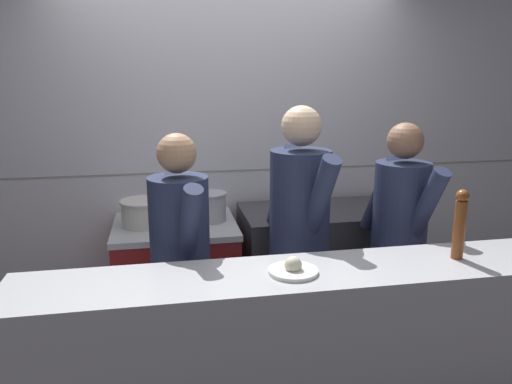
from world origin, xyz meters
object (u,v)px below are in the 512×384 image
(sauce_pot, at_px, (210,206))
(chef_head_cook, at_px, (181,262))
(mixing_bowl_steel, at_px, (289,204))
(oven_range, at_px, (177,282))
(plated_dish_main, at_px, (293,269))
(chef_sous, at_px, (299,237))
(stock_pot, at_px, (143,212))
(pepper_mill, at_px, (460,223))
(chef_line, at_px, (398,240))

(sauce_pot, bearing_deg, chef_head_cook, -107.43)
(mixing_bowl_steel, distance_m, chef_head_cook, 1.13)
(oven_range, height_order, chef_head_cook, chef_head_cook)
(sauce_pot, bearing_deg, plated_dish_main, -79.04)
(mixing_bowl_steel, height_order, chef_sous, chef_sous)
(oven_range, distance_m, chef_sous, 1.08)
(stock_pot, xyz_separation_m, pepper_mill, (1.53, -1.24, 0.21))
(chef_head_cook, xyz_separation_m, chef_line, (1.31, 0.08, 0.01))
(sauce_pot, bearing_deg, stock_pot, -177.30)
(oven_range, relative_size, chef_head_cook, 0.55)
(pepper_mill, bearing_deg, oven_range, 136.96)
(oven_range, distance_m, chef_head_cook, 0.86)
(mixing_bowl_steel, xyz_separation_m, pepper_mill, (0.51, -1.29, 0.22))
(plated_dish_main, relative_size, pepper_mill, 0.66)
(sauce_pot, bearing_deg, pepper_mill, -49.29)
(oven_range, bearing_deg, chef_head_cook, -89.36)
(chef_sous, height_order, chef_line, chef_sous)
(chef_head_cook, bearing_deg, pepper_mill, -33.26)
(chef_sous, bearing_deg, mixing_bowl_steel, 66.83)
(chef_head_cook, height_order, chef_line, chef_line)
(sauce_pot, relative_size, mixing_bowl_steel, 0.88)
(stock_pot, height_order, chef_sous, chef_sous)
(sauce_pot, height_order, chef_sous, chef_sous)
(stock_pot, height_order, pepper_mill, pepper_mill)
(chef_head_cook, xyz_separation_m, chef_sous, (0.69, 0.08, 0.07))
(mixing_bowl_steel, bearing_deg, pepper_mill, -68.53)
(pepper_mill, bearing_deg, chef_line, 90.95)
(stock_pot, distance_m, chef_head_cook, 0.77)
(chef_head_cook, relative_size, chef_line, 0.99)
(oven_range, distance_m, mixing_bowl_steel, 0.97)
(plated_dish_main, distance_m, chef_line, 1.03)
(oven_range, height_order, chef_sous, chef_sous)
(stock_pot, bearing_deg, pepper_mill, -38.91)
(chef_line, bearing_deg, stock_pot, 142.22)
(pepper_mill, bearing_deg, mixing_bowl_steel, 111.47)
(chef_head_cook, distance_m, chef_sous, 0.70)
(mixing_bowl_steel, bearing_deg, sauce_pot, -176.36)
(oven_range, relative_size, mixing_bowl_steel, 3.28)
(sauce_pot, height_order, pepper_mill, pepper_mill)
(mixing_bowl_steel, bearing_deg, chef_head_cook, -135.73)
(mixing_bowl_steel, relative_size, chef_line, 0.17)
(pepper_mill, relative_size, chef_line, 0.22)
(chef_sous, bearing_deg, chef_line, -13.85)
(mixing_bowl_steel, height_order, chef_head_cook, chef_head_cook)
(sauce_pot, relative_size, plated_dish_main, 1.03)
(stock_pot, xyz_separation_m, sauce_pot, (0.45, 0.02, 0.01))
(stock_pot, distance_m, sauce_pot, 0.45)
(pepper_mill, height_order, chef_head_cook, chef_head_cook)
(stock_pot, bearing_deg, mixing_bowl_steel, 3.22)
(sauce_pot, bearing_deg, oven_range, -175.61)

